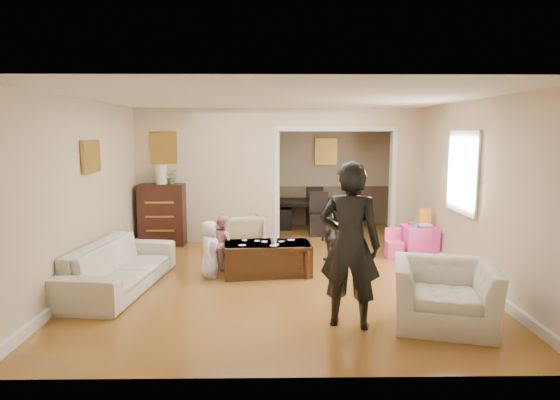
{
  "coord_description": "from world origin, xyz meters",
  "views": [
    {
      "loc": [
        -0.11,
        -7.38,
        2.14
      ],
      "look_at": [
        0.0,
        0.2,
        1.05
      ],
      "focal_mm": 30.3,
      "sensor_mm": 36.0,
      "label": 1
    }
  ],
  "objects_px": {
    "armchair_front": "(444,294)",
    "child_kneel_b": "(223,242)",
    "coffee_table": "(267,258)",
    "child_kneel_a": "(210,249)",
    "sofa": "(120,266)",
    "play_table": "(419,241)",
    "adult_person": "(350,245)",
    "dresser": "(163,214)",
    "coffee_cup": "(274,240)",
    "armchair_back": "(243,231)",
    "child_toddler": "(330,237)",
    "table_lamp": "(161,175)",
    "dining_table": "(316,215)",
    "cyan_cup": "(415,225)"
  },
  "relations": [
    {
      "from": "sofa",
      "to": "child_kneel_b",
      "type": "xyz_separation_m",
      "value": [
        1.32,
        0.95,
        0.11
      ]
    },
    {
      "from": "dining_table",
      "to": "child_kneel_a",
      "type": "xyz_separation_m",
      "value": [
        -1.9,
        -3.53,
        0.11
      ]
    },
    {
      "from": "coffee_table",
      "to": "table_lamp",
      "type": "bearing_deg",
      "value": 135.94
    },
    {
      "from": "armchair_front",
      "to": "table_lamp",
      "type": "distance_m",
      "value": 5.69
    },
    {
      "from": "sofa",
      "to": "armchair_back",
      "type": "distance_m",
      "value": 2.71
    },
    {
      "from": "sofa",
      "to": "coffee_cup",
      "type": "xyz_separation_m",
      "value": [
        2.12,
        0.6,
        0.22
      ]
    },
    {
      "from": "table_lamp",
      "to": "child_kneel_a",
      "type": "relative_size",
      "value": 0.42
    },
    {
      "from": "child_kneel_b",
      "to": "dresser",
      "type": "bearing_deg",
      "value": 11.24
    },
    {
      "from": "coffee_cup",
      "to": "cyan_cup",
      "type": "relative_size",
      "value": 1.36
    },
    {
      "from": "dresser",
      "to": "child_toddler",
      "type": "distance_m",
      "value": 3.31
    },
    {
      "from": "armchair_front",
      "to": "child_kneel_b",
      "type": "distance_m",
      "value": 3.51
    },
    {
      "from": "child_kneel_a",
      "to": "sofa",
      "type": "bearing_deg",
      "value": 115.68
    },
    {
      "from": "adult_person",
      "to": "dresser",
      "type": "bearing_deg",
      "value": -35.55
    },
    {
      "from": "coffee_table",
      "to": "coffee_cup",
      "type": "height_order",
      "value": "coffee_cup"
    },
    {
      "from": "table_lamp",
      "to": "play_table",
      "type": "relative_size",
      "value": 0.66
    },
    {
      "from": "adult_person",
      "to": "child_kneel_b",
      "type": "distance_m",
      "value": 2.83
    },
    {
      "from": "play_table",
      "to": "child_kneel_b",
      "type": "distance_m",
      "value": 3.41
    },
    {
      "from": "child_kneel_b",
      "to": "adult_person",
      "type": "bearing_deg",
      "value": -171.52
    },
    {
      "from": "sofa",
      "to": "table_lamp",
      "type": "bearing_deg",
      "value": 6.8
    },
    {
      "from": "table_lamp",
      "to": "coffee_table",
      "type": "xyz_separation_m",
      "value": [
        2.02,
        -1.96,
        -1.11
      ]
    },
    {
      "from": "coffee_table",
      "to": "child_kneel_a",
      "type": "height_order",
      "value": "child_kneel_a"
    },
    {
      "from": "child_toddler",
      "to": "play_table",
      "type": "bearing_deg",
      "value": 142.82
    },
    {
      "from": "coffee_cup",
      "to": "dining_table",
      "type": "height_order",
      "value": "dining_table"
    },
    {
      "from": "sofa",
      "to": "table_lamp",
      "type": "relative_size",
      "value": 6.06
    },
    {
      "from": "dresser",
      "to": "dining_table",
      "type": "distance_m",
      "value": 3.4
    },
    {
      "from": "play_table",
      "to": "cyan_cup",
      "type": "xyz_separation_m",
      "value": [
        -0.1,
        -0.05,
        0.3
      ]
    },
    {
      "from": "armchair_back",
      "to": "cyan_cup",
      "type": "relative_size",
      "value": 8.96
    },
    {
      "from": "coffee_table",
      "to": "dining_table",
      "type": "bearing_deg",
      "value": 72.69
    },
    {
      "from": "child_kneel_b",
      "to": "child_toddler",
      "type": "relative_size",
      "value": 1.06
    },
    {
      "from": "dining_table",
      "to": "play_table",
      "type": "bearing_deg",
      "value": -44.71
    },
    {
      "from": "armchair_back",
      "to": "sofa",
      "type": "bearing_deg",
      "value": 41.36
    },
    {
      "from": "table_lamp",
      "to": "play_table",
      "type": "distance_m",
      "value": 4.87
    },
    {
      "from": "table_lamp",
      "to": "dining_table",
      "type": "bearing_deg",
      "value": 24.76
    },
    {
      "from": "armchair_back",
      "to": "child_kneel_b",
      "type": "relative_size",
      "value": 0.84
    },
    {
      "from": "adult_person",
      "to": "cyan_cup",
      "type": "bearing_deg",
      "value": -101.17
    },
    {
      "from": "armchair_front",
      "to": "coffee_table",
      "type": "height_order",
      "value": "armchair_front"
    },
    {
      "from": "armchair_front",
      "to": "child_toddler",
      "type": "bearing_deg",
      "value": 123.62
    },
    {
      "from": "dining_table",
      "to": "child_kneel_a",
      "type": "distance_m",
      "value": 4.01
    },
    {
      "from": "armchair_back",
      "to": "cyan_cup",
      "type": "bearing_deg",
      "value": 155.16
    },
    {
      "from": "child_kneel_a",
      "to": "child_kneel_b",
      "type": "relative_size",
      "value": 1.0
    },
    {
      "from": "dining_table",
      "to": "child_kneel_b",
      "type": "height_order",
      "value": "child_kneel_b"
    },
    {
      "from": "coffee_table",
      "to": "child_kneel_a",
      "type": "bearing_deg",
      "value": -169.99
    },
    {
      "from": "armchair_front",
      "to": "coffee_table",
      "type": "relative_size",
      "value": 0.84
    },
    {
      "from": "armchair_back",
      "to": "child_kneel_b",
      "type": "height_order",
      "value": "child_kneel_b"
    },
    {
      "from": "dresser",
      "to": "play_table",
      "type": "height_order",
      "value": "dresser"
    },
    {
      "from": "sofa",
      "to": "dresser",
      "type": "distance_m",
      "value": 2.62
    },
    {
      "from": "play_table",
      "to": "armchair_front",
      "type": "bearing_deg",
      "value": -102.0
    },
    {
      "from": "sofa",
      "to": "armchair_back",
      "type": "bearing_deg",
      "value": -28.32
    },
    {
      "from": "sofa",
      "to": "child_toddler",
      "type": "height_order",
      "value": "child_toddler"
    },
    {
      "from": "armchair_front",
      "to": "dining_table",
      "type": "distance_m",
      "value": 5.41
    }
  ]
}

